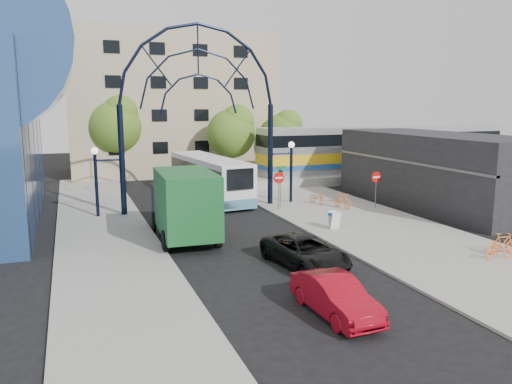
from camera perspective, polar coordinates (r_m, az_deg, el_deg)
name	(u,v)px	position (r m, az deg, el deg)	size (l,w,h in m)	color
ground	(286,277)	(20.84, 3.45, -9.62)	(120.00, 120.00, 0.00)	black
sidewalk_east	(391,234)	(28.03, 15.19, -4.69)	(8.00, 56.00, 0.12)	gray
plaza_west	(110,252)	(24.94, -16.31, -6.56)	(5.00, 50.00, 0.12)	gray
gateway_arch	(199,80)	(32.95, -6.58, 12.64)	(13.64, 0.44, 12.10)	black
stop_sign	(279,181)	(32.94, 2.63, 1.24)	(0.80, 0.07, 2.50)	slate
do_not_enter_sign	(376,181)	(34.16, 13.58, 1.26)	(0.76, 0.07, 2.48)	slate
street_name_sign	(281,178)	(33.62, 2.85, 1.65)	(0.70, 0.70, 2.80)	slate
sandwich_board	(334,218)	(28.22, 8.94, -2.94)	(0.55, 0.61, 0.99)	white
commercial_block_east	(437,170)	(37.12, 20.02, 2.43)	(6.00, 16.00, 5.00)	black
apartment_block	(168,104)	(53.83, -9.98, 9.84)	(20.00, 12.10, 14.00)	tan
train_platform	(384,174)	(49.23, 14.38, 1.97)	(32.00, 5.00, 0.80)	gray
train_car	(385,148)	(48.96, 14.51, 4.87)	(25.10, 3.05, 4.20)	#B7B7BC
tree_north_a	(233,131)	(46.14, -2.69, 7.00)	(4.48, 4.48, 7.00)	#382314
tree_north_b	(116,123)	(48.05, -15.74, 7.55)	(5.12, 5.12, 8.00)	#382314
tree_north_c	(284,132)	(50.16, 3.18, 6.85)	(4.16, 4.16, 6.50)	#382314
city_bus	(209,177)	(37.45, -5.36, 1.70)	(3.57, 11.53, 3.12)	white
green_truck	(183,204)	(26.43, -8.30, -1.38)	(3.11, 7.39, 3.67)	black
black_suv	(305,252)	(21.97, 5.64, -6.80)	(2.21, 4.79, 1.33)	black
red_sedan	(335,296)	(17.22, 9.04, -11.67)	(1.42, 4.06, 1.34)	maroon
bike_near_a	(317,198)	(35.17, 7.04, -0.63)	(0.59, 1.68, 0.88)	#D5622A
bike_near_b	(342,200)	(33.92, 9.81, -0.94)	(0.50, 1.77, 1.06)	orange
bike_far_b	(503,243)	(26.06, 26.36, -5.26)	(0.46, 1.61, 0.97)	orange
bike_far_c	(499,250)	(25.09, 26.05, -6.00)	(0.53, 1.53, 0.80)	orange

